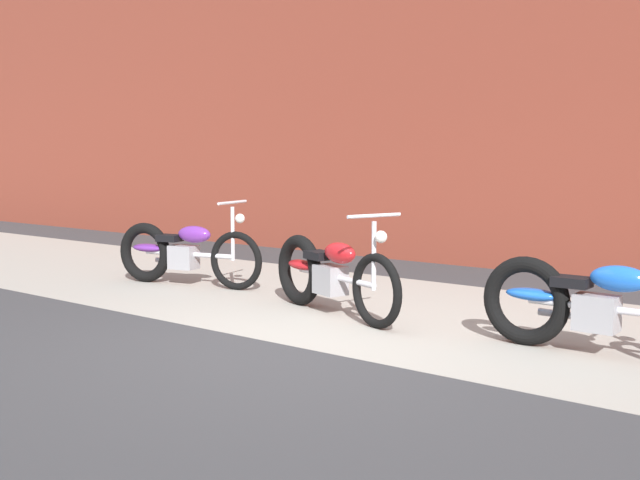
{
  "coord_description": "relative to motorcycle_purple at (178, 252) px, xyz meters",
  "views": [
    {
      "loc": [
        3.87,
        -4.61,
        1.53
      ],
      "look_at": [
        -0.47,
        0.98,
        0.75
      ],
      "focal_mm": 42.59,
      "sensor_mm": 36.0,
      "label": 1
    }
  ],
  "objects": [
    {
      "name": "motorcycle_red",
      "position": [
        2.39,
        -0.22,
        0.0
      ],
      "size": [
        1.93,
        0.86,
        1.03
      ],
      "rotation": [
        0.0,
        0.0,
        -0.33
      ],
      "color": "black",
      "rests_on": "ground"
    },
    {
      "name": "brick_building_wall",
      "position": [
        2.97,
        3.76,
        2.37
      ],
      "size": [
        36.0,
        0.5,
        5.54
      ],
      "primitive_type": "cube",
      "color": "brown",
      "rests_on": "ground"
    },
    {
      "name": "ground_plane",
      "position": [
        2.97,
        -1.44,
        -0.4
      ],
      "size": [
        80.0,
        80.0,
        0.0
      ],
      "primitive_type": "plane",
      "color": "#38383A"
    },
    {
      "name": "motorcycle_blue",
      "position": [
        4.94,
        -0.24,
        0.0
      ],
      "size": [
        2.01,
        0.58,
        1.03
      ],
      "rotation": [
        0.0,
        0.0,
        -0.0
      ],
      "color": "black",
      "rests_on": "ground"
    },
    {
      "name": "sidewalk_slab",
      "position": [
        2.97,
        0.31,
        -0.4
      ],
      "size": [
        36.0,
        3.5,
        0.01
      ],
      "primitive_type": "cube",
      "color": "#9E998E",
      "rests_on": "ground"
    },
    {
      "name": "motorcycle_purple",
      "position": [
        0.0,
        0.0,
        0.0
      ],
      "size": [
        1.98,
        0.7,
        1.03
      ],
      "rotation": [
        0.0,
        0.0,
        0.21
      ],
      "color": "black",
      "rests_on": "ground"
    }
  ]
}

